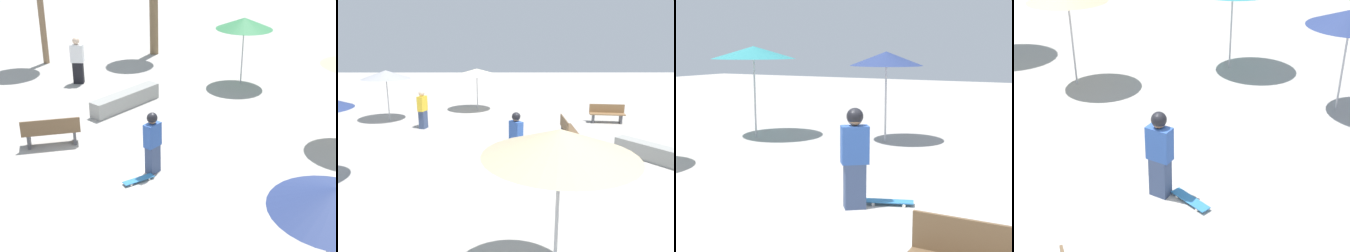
% 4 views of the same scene
% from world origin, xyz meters
% --- Properties ---
extents(ground_plane, '(60.00, 60.00, 0.00)m').
position_xyz_m(ground_plane, '(0.00, 0.00, 0.00)').
color(ground_plane, '#ADA8A0').
extents(skater_main, '(0.49, 0.45, 1.62)m').
position_xyz_m(skater_main, '(0.39, -0.45, 0.87)').
color(skater_main, '#38476B').
rests_on(skater_main, ground_plane).
extents(skateboard, '(0.82, 0.46, 0.07)m').
position_xyz_m(skateboard, '(-0.05, -0.84, 0.06)').
color(skateboard, teal).
rests_on(skateboard, ground_plane).
extents(concrete_ledge, '(2.51, 2.03, 0.53)m').
position_xyz_m(concrete_ledge, '(0.34, 3.98, 0.26)').
color(concrete_ledge, gray).
rests_on(concrete_ledge, ground_plane).
extents(bench_near, '(0.64, 1.64, 0.85)m').
position_xyz_m(bench_near, '(-4.80, 3.96, 0.43)').
color(bench_near, '#47474C').
rests_on(bench_near, ground_plane).
extents(bench_far, '(1.60, 0.44, 0.85)m').
position_xyz_m(bench_far, '(-2.08, 1.62, 0.43)').
color(bench_far, '#47474C').
rests_on(bench_far, ground_plane).
extents(shade_umbrella_grey, '(2.26, 2.26, 2.39)m').
position_xyz_m(shade_umbrella_grey, '(-5.24, -6.35, 2.20)').
color(shade_umbrella_grey, '#B7B7BC').
rests_on(shade_umbrella_grey, ground_plane).
extents(shade_umbrella_tan, '(2.06, 2.06, 2.63)m').
position_xyz_m(shade_umbrella_tan, '(6.08, -0.08, 2.44)').
color(shade_umbrella_tan, '#B7B7BC').
rests_on(shade_umbrella_tan, ground_plane).
extents(shade_umbrella_cream, '(2.42, 2.42, 2.27)m').
position_xyz_m(shade_umbrella_cream, '(-7.63, -2.31, 2.10)').
color(shade_umbrella_cream, '#B7B7BC').
rests_on(shade_umbrella_cream, ground_plane).
extents(bystander_far, '(0.51, 0.38, 1.68)m').
position_xyz_m(bystander_far, '(-3.80, -4.36, 0.84)').
color(bystander_far, '#38476B').
rests_on(bystander_far, ground_plane).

